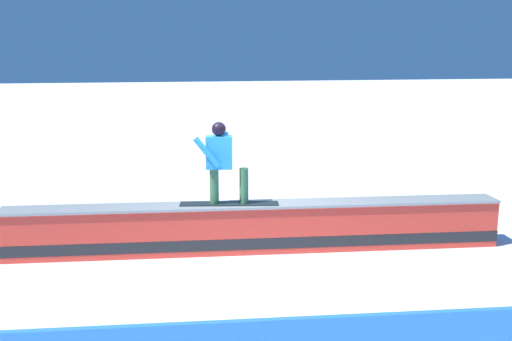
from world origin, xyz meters
The scene contains 3 objects.
ground_plane centered at (0.00, 0.00, 0.00)m, with size 120.00×120.00×0.00m, color white.
grind_box centered at (0.00, 0.00, 0.36)m, with size 7.89×1.36×0.78m.
snowboarder centered at (0.53, -0.07, 1.48)m, with size 1.57×0.56×1.30m.
Camera 1 is at (1.88, 8.65, 3.09)m, focal length 40.60 mm.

